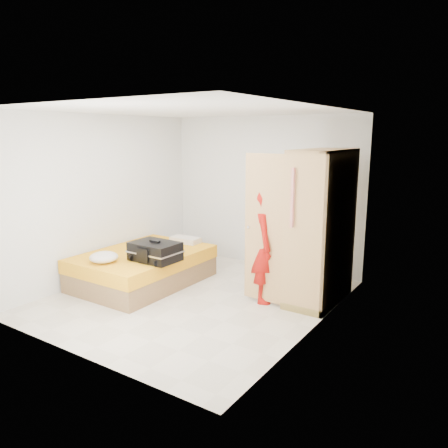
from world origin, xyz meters
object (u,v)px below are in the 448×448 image
Objects in this scene: wardrobe at (316,231)px; suitcase at (155,251)px; person at (266,246)px; bed at (143,267)px; round_cushion at (104,257)px.

suitcase is at bearing -153.44° from wardrobe.
wardrobe is at bearing -77.85° from person.
wardrobe is 3.00× the size of suitcase.
suitcase is (-1.47, -0.64, -0.16)m from person.
suitcase is at bearing 92.39° from person.
person is (-0.57, -0.38, -0.21)m from wardrobe.
bed is at bearing -162.39° from wardrobe.
person is (1.93, 0.42, 0.54)m from bed.
suitcase is (-2.04, -1.02, -0.37)m from wardrobe.
bed is at bearing 155.40° from suitcase.
person is at bearing 24.67° from suitcase.
bed is 1.28× the size of person.
wardrobe is at bearing 27.58° from suitcase.
round_cushion is (-0.07, -0.70, 0.33)m from bed.
person is 2.26× the size of suitcase.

